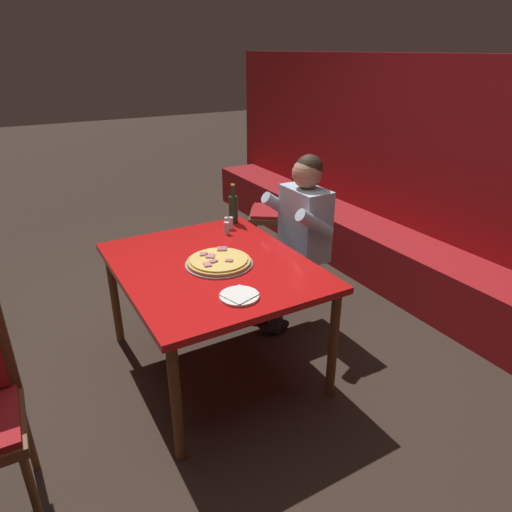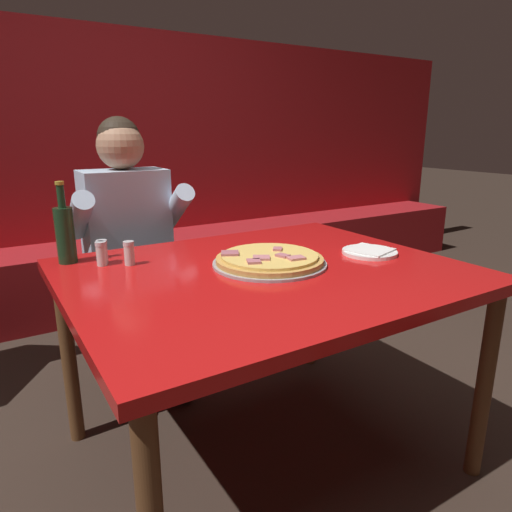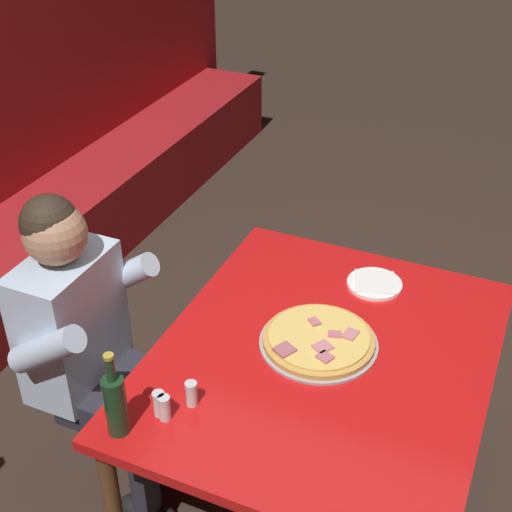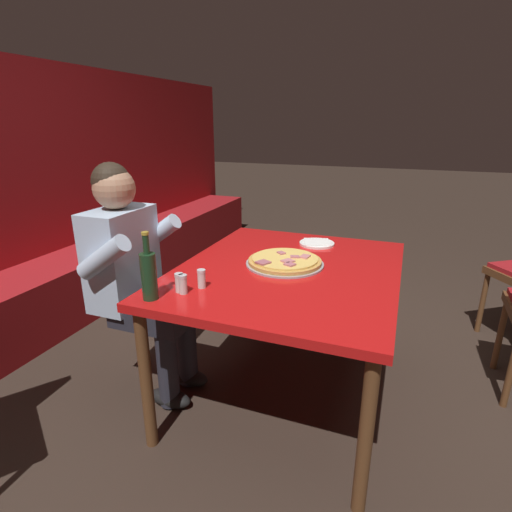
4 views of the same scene
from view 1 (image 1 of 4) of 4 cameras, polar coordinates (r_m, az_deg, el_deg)
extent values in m
plane|color=#33261E|center=(3.15, -4.99, -13.36)|extent=(24.00, 24.00, 0.00)
cube|color=#A3191E|center=(4.03, 24.04, 8.32)|extent=(6.80, 0.16, 1.90)
cube|color=#A3191E|center=(4.04, 19.53, -1.94)|extent=(6.46, 0.48, 0.46)
cylinder|color=brown|center=(3.33, -17.25, -4.97)|extent=(0.06, 0.06, 0.71)
cylinder|color=brown|center=(2.36, -9.93, -17.74)|extent=(0.06, 0.06, 0.71)
cylinder|color=brown|center=(3.60, -2.31, -1.42)|extent=(0.06, 0.06, 0.71)
cylinder|color=brown|center=(2.74, 9.61, -10.97)|extent=(0.06, 0.06, 0.71)
cube|color=red|center=(2.77, -5.54, -1.29)|extent=(1.32, 1.08, 0.04)
cylinder|color=#9E9EA3|center=(2.74, -4.64, -0.97)|extent=(0.41, 0.41, 0.01)
cylinder|color=#C69347|center=(2.73, -4.65, -0.70)|extent=(0.38, 0.38, 0.02)
cylinder|color=#E5BC5B|center=(2.73, -4.66, -0.44)|extent=(0.34, 0.34, 0.01)
cube|color=#C6757A|center=(2.76, -5.71, 0.02)|extent=(0.08, 0.07, 0.01)
cube|color=#A85B66|center=(2.85, -4.26, 0.92)|extent=(0.08, 0.08, 0.01)
cube|color=#B76670|center=(2.69, -5.35, -0.65)|extent=(0.04, 0.05, 0.01)
cube|color=#B76670|center=(2.69, -3.38, -0.56)|extent=(0.05, 0.05, 0.01)
cube|color=#B76670|center=(2.78, -6.57, 0.24)|extent=(0.06, 0.06, 0.01)
cube|color=#C6757A|center=(2.65, -6.12, -1.05)|extent=(0.06, 0.05, 0.01)
cylinder|color=white|center=(2.38, -2.10, -5.03)|extent=(0.21, 0.21, 0.01)
cube|color=white|center=(2.37, -2.10, -4.82)|extent=(0.19, 0.19, 0.01)
cylinder|color=#19381E|center=(3.37, -2.86, 5.82)|extent=(0.07, 0.07, 0.20)
cylinder|color=#19381E|center=(3.33, -2.91, 8.10)|extent=(0.03, 0.03, 0.08)
cylinder|color=#B29933|center=(3.32, -2.93, 8.86)|extent=(0.03, 0.03, 0.01)
cylinder|color=silver|center=(3.27, -3.19, 4.02)|extent=(0.04, 0.04, 0.07)
cylinder|color=#516B33|center=(3.28, -3.19, 3.79)|extent=(0.03, 0.03, 0.04)
cylinder|color=silver|center=(3.26, -3.21, 4.73)|extent=(0.04, 0.04, 0.01)
cylinder|color=silver|center=(3.18, -3.69, 3.39)|extent=(0.04, 0.04, 0.07)
cylinder|color=silver|center=(3.18, -3.68, 3.15)|extent=(0.03, 0.03, 0.04)
cylinder|color=silver|center=(3.16, -3.71, 4.12)|extent=(0.04, 0.04, 0.01)
cylinder|color=silver|center=(3.27, -3.64, 4.00)|extent=(0.04, 0.04, 0.07)
cylinder|color=#28231E|center=(3.27, -3.63, 3.76)|extent=(0.03, 0.03, 0.04)
cylinder|color=silver|center=(3.25, -3.66, 4.71)|extent=(0.04, 0.04, 0.01)
ellipsoid|color=black|center=(3.58, 0.70, -7.30)|extent=(0.11, 0.24, 0.09)
ellipsoid|color=black|center=(3.44, 2.41, -8.82)|extent=(0.11, 0.24, 0.09)
cylinder|color=#282833|center=(3.49, 0.72, -4.72)|extent=(0.11, 0.11, 0.43)
cylinder|color=#282833|center=(3.34, 2.47, -6.17)|extent=(0.11, 0.11, 0.43)
cube|color=#282833|center=(3.33, 3.10, -0.81)|extent=(0.34, 0.40, 0.12)
cube|color=silver|center=(3.33, 6.12, 4.13)|extent=(0.38, 0.22, 0.52)
cylinder|color=silver|center=(3.43, 2.95, 6.28)|extent=(0.09, 0.30, 0.25)
cylinder|color=silver|center=(3.09, 7.33, 4.02)|extent=(0.09, 0.30, 0.25)
sphere|color=tan|center=(3.22, 6.41, 10.22)|extent=(0.21, 0.21, 0.21)
sphere|color=#2D2319|center=(3.22, 6.66, 10.85)|extent=(0.19, 0.19, 0.19)
cylinder|color=brown|center=(4.64, -0.07, 3.00)|extent=(0.04, 0.04, 0.46)
cylinder|color=brown|center=(4.29, -0.52, 1.14)|extent=(0.04, 0.04, 0.46)
cylinder|color=brown|center=(4.62, 4.63, 2.84)|extent=(0.04, 0.04, 0.46)
cylinder|color=brown|center=(4.27, 4.57, 0.96)|extent=(0.04, 0.04, 0.46)
cube|color=brown|center=(4.36, 2.20, 5.12)|extent=(0.61, 0.61, 0.05)
cube|color=#A3191E|center=(4.35, 2.21, 5.62)|extent=(0.56, 0.56, 0.03)
cube|color=brown|center=(4.28, 4.96, 8.03)|extent=(0.38, 0.28, 0.43)
cube|color=#A3191E|center=(4.28, 4.62, 8.04)|extent=(0.31, 0.22, 0.36)
cylinder|color=brown|center=(2.35, -26.03, -25.28)|extent=(0.04, 0.04, 0.46)
cylinder|color=brown|center=(2.62, -26.66, -19.22)|extent=(0.04, 0.04, 0.46)
camera|label=2|loc=(3.20, -33.96, 7.43)|focal=32.00mm
camera|label=3|loc=(4.08, -26.15, 27.99)|focal=50.00mm
camera|label=4|loc=(4.19, -24.00, 16.13)|focal=28.00mm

